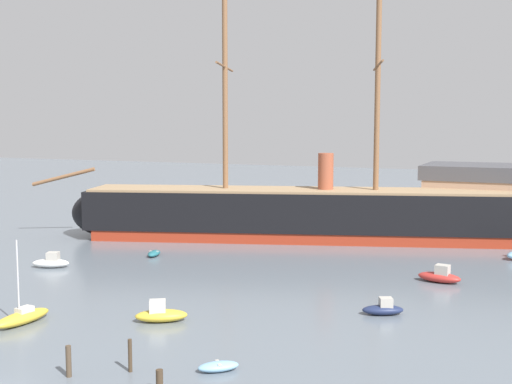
# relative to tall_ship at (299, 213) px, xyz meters

# --- Properties ---
(tall_ship) EXTENTS (67.54, 27.02, 33.53)m
(tall_ship) POSITION_rel_tall_ship_xyz_m (0.00, 0.00, 0.00)
(tall_ship) COLOR maroon
(tall_ship) RESTS_ON ground
(sailboat_foreground_left) EXTENTS (2.09, 5.33, 6.77)m
(sailboat_foreground_left) POSITION_rel_tall_ship_xyz_m (-7.09, -44.09, -3.03)
(sailboat_foreground_left) COLOR gold
(sailboat_foreground_left) RESTS_ON ground
(dinghy_foreground_right) EXTENTS (2.79, 2.62, 0.63)m
(dinghy_foreground_right) POSITION_rel_tall_ship_xyz_m (11.57, -46.55, -3.28)
(dinghy_foreground_right) COLOR #7FB2D6
(dinghy_foreground_right) RESTS_ON ground
(motorboat_near_centre) EXTENTS (4.45, 3.63, 1.75)m
(motorboat_near_centre) POSITION_rel_tall_ship_xyz_m (2.57, -39.13, -2.98)
(motorboat_near_centre) COLOR gold
(motorboat_near_centre) RESTS_ON ground
(motorboat_mid_left) EXTENTS (4.41, 3.12, 1.71)m
(motorboat_mid_left) POSITION_rel_tall_ship_xyz_m (-19.00, -27.30, -3.00)
(motorboat_mid_left) COLOR silver
(motorboat_mid_left) RESTS_ON ground
(motorboat_mid_right) EXTENTS (3.71, 2.75, 1.44)m
(motorboat_mid_right) POSITION_rel_tall_ship_xyz_m (18.40, -30.03, -3.09)
(motorboat_mid_right) COLOR #1E284C
(motorboat_mid_right) RESTS_ON ground
(dinghy_alongside_bow) EXTENTS (1.92, 3.08, 0.67)m
(dinghy_alongside_bow) POSITION_rel_tall_ship_xyz_m (-11.99, -17.54, -3.26)
(dinghy_alongside_bow) COLOR #236670
(dinghy_alongside_bow) RESTS_ON ground
(motorboat_alongside_stern) EXTENTS (4.47, 2.34, 1.79)m
(motorboat_alongside_stern) POSITION_rel_tall_ship_xyz_m (21.05, -16.82, -2.97)
(motorboat_alongside_stern) COLOR #B22D28
(motorboat_alongside_stern) RESTS_ON ground
(dinghy_far_left) EXTENTS (2.77, 1.70, 0.61)m
(dinghy_far_left) POSITION_rel_tall_ship_xyz_m (-28.57, -2.95, -3.29)
(dinghy_far_left) COLOR #1E284C
(dinghy_far_left) RESTS_ON ground
(sailboat_distant_centre) EXTENTS (3.43, 3.57, 4.96)m
(sailboat_distant_centre) POSITION_rel_tall_ship_xyz_m (4.35, 6.80, -3.18)
(sailboat_distant_centre) COLOR gray
(sailboat_distant_centre) RESTS_ON ground
(mooring_piling_nearest) EXTENTS (0.34, 0.34, 2.01)m
(mooring_piling_nearest) POSITION_rel_tall_ship_xyz_m (3.45, -51.15, -2.59)
(mooring_piling_nearest) COLOR #4C3D2D
(mooring_piling_nearest) RESTS_ON ground
(mooring_piling_left_pair) EXTENTS (0.42, 0.42, 1.39)m
(mooring_piling_left_pair) POSITION_rel_tall_ship_xyz_m (9.93, -50.90, -2.90)
(mooring_piling_left_pair) COLOR #423323
(mooring_piling_left_pair) RESTS_ON ground
(mooring_piling_right_pair) EXTENTS (0.25, 0.25, 2.14)m
(mooring_piling_right_pair) POSITION_rel_tall_ship_xyz_m (6.48, -48.91, -2.53)
(mooring_piling_right_pair) COLOR #423323
(mooring_piling_right_pair) RESTS_ON ground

